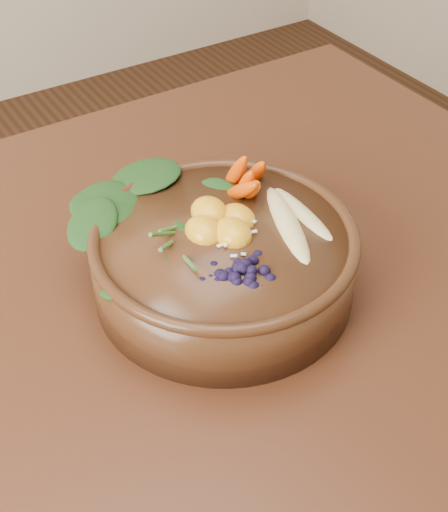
% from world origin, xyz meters
% --- Properties ---
extents(dining_table, '(1.60, 0.90, 0.75)m').
position_xyz_m(dining_table, '(0.00, 0.00, 0.66)').
color(dining_table, '#331C0C').
rests_on(dining_table, ground).
extents(stoneware_bowl, '(0.37, 0.37, 0.08)m').
position_xyz_m(stoneware_bowl, '(0.26, -0.02, 0.79)').
color(stoneware_bowl, '#4A2914').
rests_on(stoneware_bowl, dining_table).
extents(kale_heap, '(0.24, 0.22, 0.05)m').
position_xyz_m(kale_heap, '(0.23, 0.05, 0.85)').
color(kale_heap, '#1D3F16').
rests_on(kale_heap, stoneware_bowl).
extents(carrot_cluster, '(0.08, 0.08, 0.08)m').
position_xyz_m(carrot_cluster, '(0.33, 0.04, 0.87)').
color(carrot_cluster, '#D74000').
rests_on(carrot_cluster, stoneware_bowl).
extents(banana_halves, '(0.09, 0.16, 0.03)m').
position_xyz_m(banana_halves, '(0.35, -0.04, 0.85)').
color(banana_halves, '#E0CC84').
rests_on(banana_halves, stoneware_bowl).
extents(mandarin_cluster, '(0.11, 0.12, 0.03)m').
position_xyz_m(mandarin_cluster, '(0.27, -0.00, 0.85)').
color(mandarin_cluster, orange).
rests_on(mandarin_cluster, stoneware_bowl).
extents(blueberry_pile, '(0.16, 0.14, 0.04)m').
position_xyz_m(blueberry_pile, '(0.25, -0.08, 0.85)').
color(blueberry_pile, black).
rests_on(blueberry_pile, stoneware_bowl).
extents(coconut_flakes, '(0.11, 0.10, 0.01)m').
position_xyz_m(coconut_flakes, '(0.26, -0.04, 0.84)').
color(coconut_flakes, white).
rests_on(coconut_flakes, stoneware_bowl).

